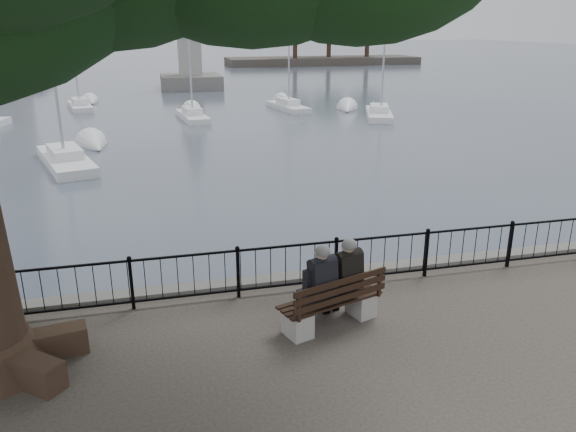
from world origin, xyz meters
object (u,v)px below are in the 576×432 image
object	(u,v)px
bench	(332,308)
person_left	(317,289)
person_right	(342,282)
lion_monument	(190,66)

from	to	relation	value
bench	person_left	xyz separation A→B (m)	(-0.29, 0.02, 0.39)
bench	person_right	bearing A→B (deg)	38.78
person_right	lion_monument	distance (m)	48.76
bench	person_right	world-z (taller)	person_right
person_right	lion_monument	bearing A→B (deg)	88.44
person_right	person_left	bearing A→B (deg)	-161.99
person_left	lion_monument	size ratio (longest dim) A/B	0.19
bench	person_left	distance (m)	0.48
bench	person_right	distance (m)	0.50
person_left	person_right	bearing A→B (deg)	18.01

